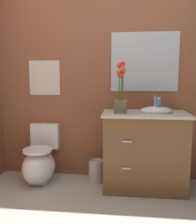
{
  "coord_description": "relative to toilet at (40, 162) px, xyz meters",
  "views": [
    {
      "loc": [
        0.25,
        -1.62,
        1.26
      ],
      "look_at": [
        -0.06,
        1.1,
        0.88
      ],
      "focal_mm": 39.69,
      "sensor_mm": 36.0,
      "label": 1
    }
  ],
  "objects": [
    {
      "name": "vanity_cabinet",
      "position": [
        1.25,
        -0.03,
        0.21
      ],
      "size": [
        0.94,
        0.56,
        1.06
      ],
      "color": "brown",
      "rests_on": "ground_plane"
    },
    {
      "name": "wall_mirror",
      "position": [
        1.24,
        0.27,
        1.21
      ],
      "size": [
        0.8,
        0.01,
        0.7
      ],
      "primitive_type": "cube",
      "color": "#B2BCC6"
    },
    {
      "name": "trash_bin",
      "position": [
        0.68,
        0.07,
        -0.11
      ],
      "size": [
        0.18,
        0.18,
        0.27
      ],
      "color": "#B7B7BC",
      "rests_on": "ground_plane"
    },
    {
      "name": "flower_vase",
      "position": [
        0.97,
        -0.08,
        0.84
      ],
      "size": [
        0.14,
        0.14,
        0.56
      ],
      "color": "brown",
      "rests_on": "vanity_cabinet"
    },
    {
      "name": "wall_poster",
      "position": [
        0.0,
        0.27,
        1.02
      ],
      "size": [
        0.39,
        0.01,
        0.43
      ],
      "primitive_type": "cube",
      "color": "beige"
    },
    {
      "name": "soap_bottle",
      "position": [
        1.38,
        -0.04,
        0.71
      ],
      "size": [
        0.06,
        0.06,
        0.17
      ],
      "color": "teal",
      "rests_on": "vanity_cabinet"
    },
    {
      "name": "wall_back",
      "position": [
        0.98,
        0.3,
        1.01
      ],
      "size": [
        4.26,
        0.05,
        2.5
      ],
      "primitive_type": "cube",
      "color": "brown",
      "rests_on": "ground_plane"
    },
    {
      "name": "toilet",
      "position": [
        0.0,
        0.0,
        0.0
      ],
      "size": [
        0.38,
        0.59,
        0.69
      ],
      "color": "white",
      "rests_on": "ground_plane"
    }
  ]
}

